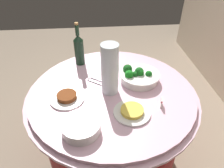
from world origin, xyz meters
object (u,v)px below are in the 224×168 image
(broccoli_bowl, at_px, (138,76))
(plate_stack, at_px, (81,127))
(wine_bottle, at_px, (79,49))
(food_plate_fried_egg, at_px, (132,112))
(decorative_fruit_vase, at_px, (110,71))
(food_plate_stir_fry, at_px, (67,97))
(serving_tongs, at_px, (97,82))
(label_placard_front, at_px, (162,102))

(broccoli_bowl, bearing_deg, plate_stack, -42.62)
(plate_stack, bearing_deg, broccoli_bowl, 137.38)
(broccoli_bowl, distance_m, wine_bottle, 0.51)
(food_plate_fried_egg, bearing_deg, decorative_fruit_vase, -153.18)
(wine_bottle, xyz_separation_m, food_plate_stir_fry, (0.43, -0.07, -0.11))
(wine_bottle, height_order, serving_tongs, wine_bottle)
(wine_bottle, bearing_deg, plate_stack, 2.20)
(decorative_fruit_vase, relative_size, label_placard_front, 6.18)
(serving_tongs, bearing_deg, decorative_fruit_vase, 37.45)
(decorative_fruit_vase, height_order, food_plate_fried_egg, decorative_fruit_vase)
(broccoli_bowl, distance_m, food_plate_fried_egg, 0.33)
(plate_stack, relative_size, serving_tongs, 1.35)
(broccoli_bowl, xyz_separation_m, wine_bottle, (-0.28, -0.42, 0.09))
(wine_bottle, height_order, food_plate_stir_fry, wine_bottle)
(plate_stack, bearing_deg, label_placard_front, 107.95)
(broccoli_bowl, bearing_deg, food_plate_stir_fry, -72.18)
(serving_tongs, xyz_separation_m, label_placard_front, (0.28, 0.38, 0.03))
(plate_stack, xyz_separation_m, wine_bottle, (-0.70, -0.03, 0.10))
(wine_bottle, bearing_deg, decorative_fruit_vase, 28.98)
(serving_tongs, bearing_deg, food_plate_stir_fry, -49.85)
(wine_bottle, bearing_deg, serving_tongs, 25.16)
(food_plate_fried_egg, bearing_deg, plate_stack, -70.13)
(serving_tongs, distance_m, food_plate_fried_egg, 0.38)
(serving_tongs, bearing_deg, plate_stack, -12.90)
(decorative_fruit_vase, distance_m, food_plate_stir_fry, 0.32)
(decorative_fruit_vase, height_order, label_placard_front, decorative_fruit_vase)
(serving_tongs, bearing_deg, wine_bottle, -154.84)
(wine_bottle, bearing_deg, broccoli_bowl, 56.36)
(decorative_fruit_vase, distance_m, food_plate_fried_egg, 0.29)
(serving_tongs, bearing_deg, broccoli_bowl, 88.24)
(broccoli_bowl, xyz_separation_m, decorative_fruit_vase, (0.10, -0.21, 0.12))
(decorative_fruit_vase, bearing_deg, broccoli_bowl, 115.02)
(wine_bottle, xyz_separation_m, serving_tongs, (0.27, 0.13, -0.12))
(decorative_fruit_vase, height_order, food_plate_stir_fry, decorative_fruit_vase)
(decorative_fruit_vase, relative_size, serving_tongs, 2.18)
(wine_bottle, bearing_deg, food_plate_stir_fry, -9.18)
(decorative_fruit_vase, bearing_deg, label_placard_front, 60.38)
(plate_stack, distance_m, food_plate_stir_fry, 0.28)
(food_plate_stir_fry, height_order, label_placard_front, label_placard_front)
(plate_stack, distance_m, label_placard_front, 0.51)
(broccoli_bowl, height_order, wine_bottle, wine_bottle)
(plate_stack, relative_size, decorative_fruit_vase, 0.62)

